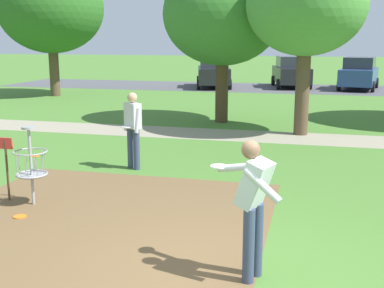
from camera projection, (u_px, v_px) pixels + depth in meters
The scene contains 15 objects.
ground_plane at pixel (221, 285), 5.82m from camera, with size 160.00×160.00×0.00m, color #47752D.
dirt_tee_pad at pixel (101, 220), 7.91m from camera, with size 5.32×5.32×0.01m, color brown.
disc_golf_basket at pixel (28, 162), 8.54m from camera, with size 0.98×0.58×1.39m.
player_throwing at pixel (133, 126), 10.86m from camera, with size 0.48×0.45×1.71m.
player_waiting_left at pixel (253, 201), 5.79m from camera, with size 0.95×0.80×1.71m.
frisbee_near_basket at pixel (35, 156), 12.20m from camera, with size 0.22×0.22×0.02m, color orange.
frisbee_by_tee at pixel (20, 217), 8.04m from camera, with size 0.21×0.21×0.02m, color orange.
tree_near_left at pixel (223, 15), 16.51m from camera, with size 4.02×4.02×5.37m.
tree_mid_center at pixel (51, 8), 24.31m from camera, with size 5.20×5.20×6.56m.
tree_mid_right at pixel (306, 5), 14.24m from camera, with size 3.49×3.49×5.31m.
parking_lot_strip at pixel (298, 89), 28.86m from camera, with size 36.00×6.00×0.01m, color #4C4C51.
parked_car_leftmost at pixel (214, 72), 29.35m from camera, with size 2.74×4.51×1.84m.
parked_car_center_left at pixel (291, 72), 29.45m from camera, with size 2.59×4.47×1.84m.
parked_car_center_right at pixel (359, 73), 28.22m from camera, with size 2.52×4.45×1.84m.
gravel_path at pixel (279, 137), 14.57m from camera, with size 40.00×1.83×0.00m, color gray.
Camera 1 is at (0.96, -5.27, 2.85)m, focal length 46.15 mm.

